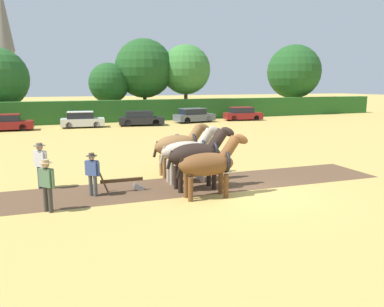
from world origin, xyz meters
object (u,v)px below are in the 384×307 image
tree_center (109,83)px  farmer_onlooker_left (47,182)px  tree_right (186,70)px  draft_horse_lead_left (210,164)px  tree_center_right (144,69)px  farmer_onlooker_right (41,162)px  draft_horse_trail_left (188,151)px  parked_car_right (194,116)px  parked_car_center_left (6,123)px  plow (126,183)px  parked_car_center (82,120)px  draft_horse_trail_right (180,146)px  farmer_beside_team (177,148)px  farmer_at_plow (92,171)px  draft_horse_lead_right (198,155)px  parked_car_center_right (141,118)px  tree_far_right (294,72)px  church_spire (4,42)px  parked_car_far_right (242,114)px

tree_center → farmer_onlooker_left: bearing=-104.0°
tree_center → tree_right: (9.01, -1.13, 1.61)m
draft_horse_lead_left → farmer_onlooker_left: size_ratio=1.65×
tree_center_right → farmer_onlooker_right: size_ratio=5.14×
draft_horse_trail_left → parked_car_right: 24.73m
parked_car_center_left → plow: bearing=-72.8°
tree_center_right → parked_car_center: bearing=-137.9°
draft_horse_trail_right → farmer_beside_team: (0.61, 1.95, -0.44)m
tree_right → farmer_onlooker_left: (-16.85, -30.28, -4.74)m
tree_center → parked_car_right: tree_center is taller
draft_horse_trail_right → farmer_at_plow: size_ratio=1.70×
draft_horse_lead_right → parked_car_center_right: size_ratio=0.61×
tree_center → tree_center_right: bearing=1.8°
tree_right → draft_horse_lead_right: (-11.37, -29.66, -4.39)m
tree_center → parked_car_right: (7.58, -6.96, -3.39)m
draft_horse_trail_left → farmer_beside_team: draft_horse_trail_left is taller
parked_car_right → tree_center_right: bearing=108.9°
draft_horse_lead_right → farmer_beside_team: 4.35m
tree_right → farmer_beside_team: 27.95m
tree_far_right → farmer_at_plow: tree_far_right is taller
farmer_onlooker_left → parked_car_center_left: size_ratio=0.39×
church_spire → parked_car_far_right: (25.75, -39.07, -10.66)m
tree_center_right → parked_car_far_right: tree_center_right is taller
tree_center_right → farmer_at_plow: bearing=-109.1°
farmer_onlooker_left → parked_car_center: 24.43m
draft_horse_lead_left → parked_car_center: size_ratio=0.69×
draft_horse_lead_left → draft_horse_lead_right: bearing=90.3°
plow → draft_horse_lead_right: bearing=-12.1°
parked_car_center_right → church_spire: bearing=120.4°
plow → farmer_onlooker_right: (-2.92, 1.62, 0.75)m
tree_center → parked_car_center_left: size_ratio=1.48×
farmer_onlooker_left → parked_car_center: bearing=41.7°
tree_center_right → church_spire: size_ratio=0.43×
farmer_onlooker_left → parked_car_right: size_ratio=0.38×
farmer_beside_team → farmer_onlooker_right: (-6.33, -1.91, 0.16)m
tree_center_right → tree_center: bearing=-178.2°
parked_car_far_right → draft_horse_lead_left: bearing=-111.7°
draft_horse_trail_left → draft_horse_trail_right: 1.16m
farmer_onlooker_right → farmer_beside_team: bearing=-24.2°
tree_far_right → parked_car_far_right: tree_far_right is taller
church_spire → tree_center_right: bearing=-62.9°
plow → parked_car_center_left: (-5.36, 22.66, 0.38)m
tree_far_right → farmer_onlooker_right: size_ratio=5.20×
parked_car_center → parked_car_far_right: bearing=7.7°
parked_car_center_left → farmer_onlooker_left: bearing=-80.0°
tree_far_right → draft_horse_lead_right: bearing=-132.4°
plow → church_spire: bearing=99.8°
parked_car_center_left → farmer_beside_team: bearing=-61.4°
church_spire → parked_car_center_left: 41.04m
church_spire → parked_car_center_right: bearing=-71.1°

